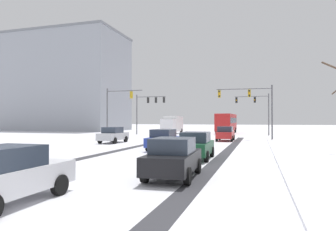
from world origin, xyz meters
The scene contains 16 objects.
wheel_track_left_lane centered at (-1.55, 17.32, 0.00)m, with size 0.80×38.09×0.01m, color #38383D.
wheel_track_right_lane centered at (6.53, 17.32, 0.00)m, with size 0.79×38.09×0.01m, color #38383D.
sidewalk_kerb_right centered at (11.70, 15.58, 0.06)m, with size 4.00×38.09×0.12m, color white.
traffic_signal_near_right centered at (8.03, 32.47, 4.67)m, with size 6.55×0.75×6.50m.
traffic_signal_far_left centered at (-8.35, 40.68, 4.75)m, with size 4.98×0.42×6.50m.
traffic_signal_far_right centered at (8.50, 44.67, 4.61)m, with size 5.29×0.47×6.50m.
traffic_signal_near_left centered at (-8.94, 30.57, 4.37)m, with size 5.13×0.42×6.50m.
car_red_lead centered at (5.19, 29.40, 0.82)m, with size 1.84×4.10×1.62m.
car_silver_second centered at (-5.55, 23.09, 0.82)m, with size 1.84×4.10×1.62m.
car_blue_third centered at (1.69, 17.50, 0.82)m, with size 1.92×4.15×1.62m.
car_dark_green_fourth centered at (5.14, 13.05, 0.82)m, with size 1.92×4.14×1.62m.
car_black_fifth centered at (5.44, 7.03, 0.82)m, with size 1.98×4.17×1.62m.
car_white_sixth centered at (2.01, 1.96, 0.82)m, with size 1.84×4.10×1.62m.
bus_oncoming centered at (3.34, 48.82, 1.99)m, with size 2.86×11.05×3.38m.
box_truck_delivery centered at (-5.23, 44.12, 1.63)m, with size 2.47×7.46×3.02m.
office_building_far_left_block centered at (-33.72, 54.26, 10.89)m, with size 26.79×15.22×21.77m.
Camera 1 is at (8.76, -4.70, 2.34)m, focal length 32.02 mm.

